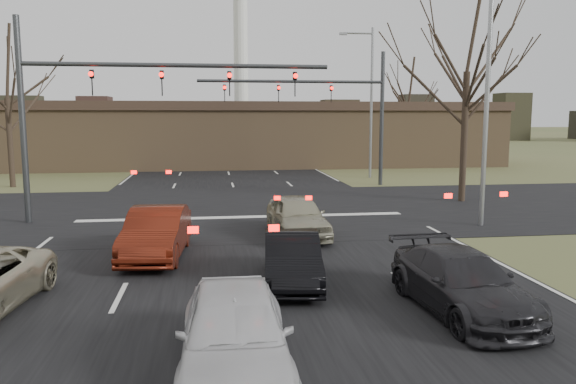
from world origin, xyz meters
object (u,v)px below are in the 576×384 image
Objects in this scene: streetlight_right_near at (483,79)px; car_red_ahead at (157,233)px; car_silver_ahead at (297,216)px; building at (249,134)px; car_white_sedan at (235,333)px; car_black_hatch at (292,259)px; streetlight_right_far at (369,95)px; car_charcoal_sedan at (461,282)px; mast_arm_near at (109,94)px; mast_arm_far at (336,102)px.

car_red_ahead is (-11.78, -3.23, -4.84)m from streetlight_right_near.
car_silver_ahead is (-7.16, -0.93, -4.86)m from streetlight_right_near.
building is 31.68m from car_red_ahead.
car_white_sedan is 1.14× the size of car_black_hatch.
streetlight_right_far is 30.59m from car_white_sedan.
streetlight_right_near and streetlight_right_far have the same top height.
streetlight_right_far is at bearing 74.51° from car_charcoal_sedan.
building is 4.24× the size of streetlight_right_near.
car_charcoal_sedan is 1.06× the size of car_silver_ahead.
streetlight_right_far reaches higher than car_black_hatch.
car_white_sedan is at bearing -94.34° from building.
car_charcoal_sedan is at bearing -77.78° from car_silver_ahead.
mast_arm_near and mast_arm_far have the same top height.
mast_arm_near is at bearing 123.74° from car_charcoal_sedan.
streetlight_right_far is at bearing 63.05° from car_red_ahead.
building is 28.99m from car_silver_ahead.
building reaches higher than car_white_sedan.
car_red_ahead is (-3.64, 3.19, 0.10)m from car_black_hatch.
building is 9.35× the size of car_charcoal_sedan.
car_red_ahead reaches higher than car_black_hatch.
streetlight_right_far reaches higher than mast_arm_near.
mast_arm_near is 1.21× the size of streetlight_right_far.
mast_arm_far is 19.11m from car_red_ahead.
car_white_sedan reaches higher than car_red_ahead.
streetlight_right_near is 2.33× the size of car_silver_ahead.
streetlight_right_far is at bearing 71.26° from car_white_sedan.
car_charcoal_sedan is (3.32, -2.54, 0.02)m from car_black_hatch.
mast_arm_far reaches higher than car_white_sedan.
mast_arm_near is 15.61m from car_white_sedan.
car_charcoal_sedan is (-5.32, -25.97, -4.93)m from streetlight_right_far.
car_black_hatch is (-8.15, -6.43, -4.94)m from streetlight_right_near.
car_silver_ahead is (-4.52, -13.93, -4.29)m from mast_arm_far.
mast_arm_far is 2.50× the size of car_white_sedan.
car_charcoal_sedan is (-4.82, -8.97, -4.93)m from streetlight_right_near.
streetlight_right_far is 26.96m from car_charcoal_sedan.
mast_arm_far is at bearing -74.42° from building.
streetlight_right_near is 2.56× the size of car_black_hatch.
car_red_ahead is at bearing -164.65° from streetlight_right_near.
mast_arm_far is 25.77m from car_white_sedan.
car_white_sedan is at bearing -130.75° from streetlight_right_near.
streetlight_right_far is 2.21× the size of car_red_ahead.
car_charcoal_sedan is at bearing -52.36° from mast_arm_near.
streetlight_right_far is 2.33× the size of car_silver_ahead.
mast_arm_near is at bearing -136.11° from streetlight_right_far.
streetlight_right_near reaches higher than car_white_sedan.
streetlight_right_near is 1.00× the size of streetlight_right_far.
streetlight_right_near is at bearing -78.53° from mast_arm_far.
mast_arm_far is at bearing 41.22° from mast_arm_near.
mast_arm_far is 15.26m from car_silver_ahead.
car_black_hatch is at bearing 72.65° from car_white_sedan.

